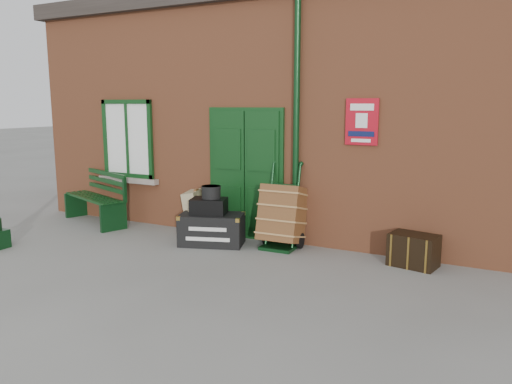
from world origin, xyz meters
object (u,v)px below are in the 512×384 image
Objects in this scene: houdini_trunk at (212,229)px; bench at (98,196)px; porter_trolley at (282,215)px; dark_trunk at (414,250)px.

bench is at bearing 155.14° from houdini_trunk.
porter_trolley is (1.10, 0.41, 0.27)m from houdini_trunk.
bench is 1.30× the size of porter_trolley.
bench is 2.71× the size of dark_trunk.
bench reaches higher than dark_trunk.
bench is 1.71× the size of houdini_trunk.
dark_trunk is (3.20, 0.38, -0.02)m from houdini_trunk.
porter_trolley is at bearing -170.16° from dark_trunk.
houdini_trunk is at bearing 14.29° from bench.
houdini_trunk is 0.76× the size of porter_trolley.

